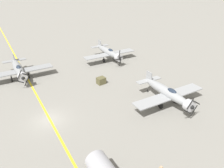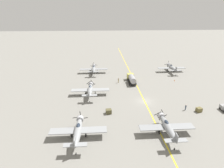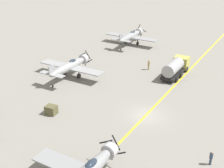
{
  "view_description": "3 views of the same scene",
  "coord_description": "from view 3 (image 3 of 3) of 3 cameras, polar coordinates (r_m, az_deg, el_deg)",
  "views": [
    {
      "loc": [
        4.83,
        25.14,
        17.8
      ],
      "look_at": [
        -9.14,
        1.11,
        3.56
      ],
      "focal_mm": 35.0,
      "sensor_mm": 36.0,
      "label": 1
    },
    {
      "loc": [
        -12.75,
        -45.48,
        25.09
      ],
      "look_at": [
        -9.44,
        5.08,
        3.71
      ],
      "focal_mm": 28.0,
      "sensor_mm": 36.0,
      "label": 2
    },
    {
      "loc": [
        14.25,
        -33.06,
        20.97
      ],
      "look_at": [
        -6.2,
        1.67,
        2.46
      ],
      "focal_mm": 50.0,
      "sensor_mm": 36.0,
      "label": 3
    }
  ],
  "objects": [
    {
      "name": "ground_crew_inspecting",
      "position": [
        55.92,
        6.74,
        3.59
      ],
      "size": [
        0.41,
        0.41,
        1.86
      ],
      "color": "tan",
      "rests_on": "ground"
    },
    {
      "name": "ground_plane",
      "position": [
        41.66,
        6.22,
        -5.72
      ],
      "size": [
        400.0,
        400.0,
        0.0
      ],
      "primitive_type": "plane",
      "color": "gray"
    },
    {
      "name": "fuel_tanker",
      "position": [
        54.11,
        11.57,
        3.07
      ],
      "size": [
        2.67,
        8.0,
        2.98
      ],
      "color": "black",
      "rests_on": "ground"
    },
    {
      "name": "taxiway_stripe",
      "position": [
        41.66,
        6.22,
        -5.71
      ],
      "size": [
        0.3,
        160.0,
        0.01
      ],
      "primitive_type": "cube",
      "color": "yellow",
      "rests_on": "ground"
    },
    {
      "name": "airplane_far_left",
      "position": [
        69.36,
        3.48,
        8.76
      ],
      "size": [
        12.0,
        9.98,
        3.65
      ],
      "rotation": [
        0.0,
        0.0,
        0.08
      ],
      "color": "gray",
      "rests_on": "ground"
    },
    {
      "name": "supply_crate_mid_lane",
      "position": [
        42.25,
        -11.05,
        -4.67
      ],
      "size": [
        1.56,
        1.34,
        1.2
      ],
      "primitive_type": "cube",
      "rotation": [
        0.0,
        0.0,
        0.11
      ],
      "color": "brown",
      "rests_on": "ground"
    },
    {
      "name": "airplane_mid_left",
      "position": [
        52.45,
        -7.71,
        3.25
      ],
      "size": [
        12.0,
        9.98,
        3.65
      ],
      "rotation": [
        0.0,
        0.0,
        0.29
      ],
      "color": "#939598",
      "rests_on": "ground"
    },
    {
      "name": "ground_crew_walking",
      "position": [
        34.19,
        17.66,
        -12.67
      ],
      "size": [
        0.36,
        0.36,
        1.63
      ],
      "color": "#334256",
      "rests_on": "ground"
    }
  ]
}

